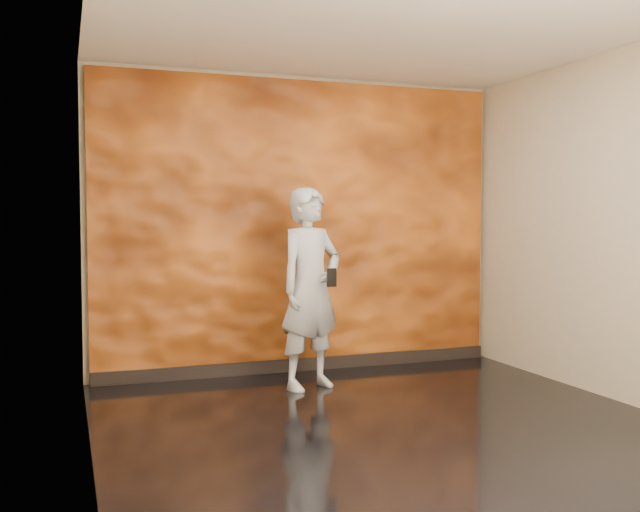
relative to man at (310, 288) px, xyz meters
The scene contains 5 objects.
room 1.37m from the man, 82.56° to the right, with size 4.02×4.02×2.81m.
feature_wall 0.90m from the man, 77.20° to the left, with size 3.90×0.06×2.75m, color orange.
baseboard 1.06m from the man, 76.47° to the left, with size 3.90×0.04×0.12m, color black.
man is the anchor object (origin of this frame).
phone 0.29m from the man, 68.43° to the right, with size 0.08×0.02×0.15m, color black.
Camera 1 is at (-2.13, -4.48, 1.45)m, focal length 40.00 mm.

